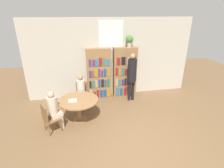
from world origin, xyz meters
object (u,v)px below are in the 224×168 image
at_px(bookshelf_left, 99,74).
at_px(reading_table, 79,103).
at_px(bookshelf_right, 125,72).
at_px(chair_near_camera, 49,117).
at_px(seated_reader_left, 81,90).
at_px(librarian_standing, 132,72).
at_px(seated_reader_right, 54,109).
at_px(flower_vase, 130,40).
at_px(chair_left_side, 82,93).

distance_m(bookshelf_left, reading_table, 1.75).
distance_m(bookshelf_right, chair_near_camera, 3.34).
height_order(seated_reader_left, librarian_standing, librarian_standing).
bearing_deg(bookshelf_left, reading_table, -118.22).
distance_m(seated_reader_right, librarian_standing, 3.00).
bearing_deg(bookshelf_left, seated_reader_left, -133.45).
bearing_deg(librarian_standing, reading_table, -152.95).
distance_m(chair_near_camera, seated_reader_right, 0.27).
bearing_deg(seated_reader_left, flower_vase, -150.84).
xyz_separation_m(chair_near_camera, librarian_standing, (2.80, 1.46, 0.64)).
height_order(bookshelf_right, seated_reader_left, bookshelf_right).
relative_size(flower_vase, chair_near_camera, 0.50).
xyz_separation_m(seated_reader_left, seated_reader_right, (-0.76, -1.12, -0.01)).
height_order(reading_table, chair_left_side, chair_left_side).
xyz_separation_m(bookshelf_left, reading_table, (-0.81, -1.51, -0.37)).
height_order(bookshelf_left, librarian_standing, bookshelf_left).
relative_size(bookshelf_right, seated_reader_right, 1.59).
distance_m(bookshelf_left, librarian_standing, 1.28).
relative_size(reading_table, chair_left_side, 1.38).
bearing_deg(flower_vase, seated_reader_left, -158.10).
relative_size(bookshelf_left, seated_reader_left, 1.60).
xyz_separation_m(bookshelf_right, librarian_standing, (0.14, -0.50, 0.15)).
bearing_deg(flower_vase, reading_table, -142.63).
distance_m(chair_left_side, librarian_standing, 1.96).
relative_size(bookshelf_left, chair_left_side, 2.24).
xyz_separation_m(reading_table, chair_near_camera, (-0.82, -0.45, -0.12)).
relative_size(reading_table, seated_reader_left, 0.99).
bearing_deg(chair_near_camera, seated_reader_right, 90.00).
xyz_separation_m(chair_near_camera, chair_left_side, (0.94, 1.39, 0.00)).
height_order(bookshelf_right, chair_near_camera, bookshelf_right).
height_order(chair_near_camera, chair_left_side, same).
xyz_separation_m(bookshelf_left, bookshelf_right, (1.02, 0.00, 0.00)).
xyz_separation_m(chair_near_camera, seated_reader_right, (0.16, 0.09, 0.20)).
bearing_deg(flower_vase, librarian_standing, -91.05).
height_order(flower_vase, seated_reader_left, flower_vase).
relative_size(reading_table, librarian_standing, 0.66).
distance_m(bookshelf_left, chair_left_side, 1.02).
xyz_separation_m(reading_table, seated_reader_left, (0.10, 0.76, 0.09)).
bearing_deg(bookshelf_right, librarian_standing, -74.36).
relative_size(bookshelf_right, seated_reader_left, 1.60).
height_order(chair_near_camera, seated_reader_right, seated_reader_right).
xyz_separation_m(seated_reader_left, librarian_standing, (1.88, 0.25, 0.44)).
relative_size(reading_table, seated_reader_right, 0.99).
bearing_deg(chair_near_camera, bookshelf_right, 97.70).
bearing_deg(seated_reader_left, reading_table, 90.00).
relative_size(bookshelf_left, reading_table, 1.62).
xyz_separation_m(chair_left_side, librarian_standing, (1.85, 0.07, 0.64)).
distance_m(bookshelf_right, reading_table, 2.40).
distance_m(flower_vase, chair_near_camera, 3.84).
distance_m(bookshelf_right, seated_reader_left, 1.91).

